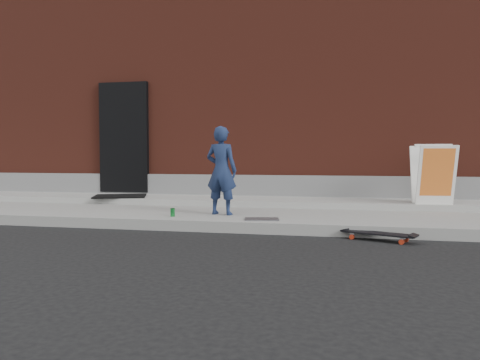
% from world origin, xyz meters
% --- Properties ---
extents(ground, '(80.00, 80.00, 0.00)m').
position_xyz_m(ground, '(0.00, 0.00, 0.00)').
color(ground, black).
rests_on(ground, ground).
extents(sidewalk, '(20.00, 3.00, 0.15)m').
position_xyz_m(sidewalk, '(0.00, 1.50, 0.07)').
color(sidewalk, gray).
rests_on(sidewalk, ground).
extents(apron, '(20.00, 1.20, 0.10)m').
position_xyz_m(apron, '(0.00, 2.40, 0.20)').
color(apron, gray).
rests_on(apron, sidewalk).
extents(building, '(20.00, 8.10, 5.00)m').
position_xyz_m(building, '(-0.00, 6.99, 2.50)').
color(building, '#5D2519').
rests_on(building, ground).
extents(child, '(0.53, 0.40, 1.31)m').
position_xyz_m(child, '(0.03, 0.74, 0.81)').
color(child, '#1A284A').
rests_on(child, sidewalk).
extents(skateboard, '(0.88, 0.54, 0.10)m').
position_xyz_m(skateboard, '(2.22, -0.15, 0.08)').
color(skateboard, '#B72A12').
rests_on(skateboard, ground).
extents(pizza_sign, '(0.64, 0.74, 0.96)m').
position_xyz_m(pizza_sign, '(3.22, 1.99, 0.73)').
color(pizza_sign, white).
rests_on(pizza_sign, apron).
extents(soda_can, '(0.07, 0.07, 0.12)m').
position_xyz_m(soda_can, '(-0.60, 0.37, 0.21)').
color(soda_can, '#1B8733').
rests_on(soda_can, sidewalk).
extents(doormat, '(1.15, 1.04, 0.03)m').
position_xyz_m(doormat, '(-2.30, 2.14, 0.26)').
color(doormat, black).
rests_on(doormat, apron).
extents(utility_plate, '(0.51, 0.38, 0.01)m').
position_xyz_m(utility_plate, '(0.71, 0.32, 0.16)').
color(utility_plate, '#56565B').
rests_on(utility_plate, sidewalk).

